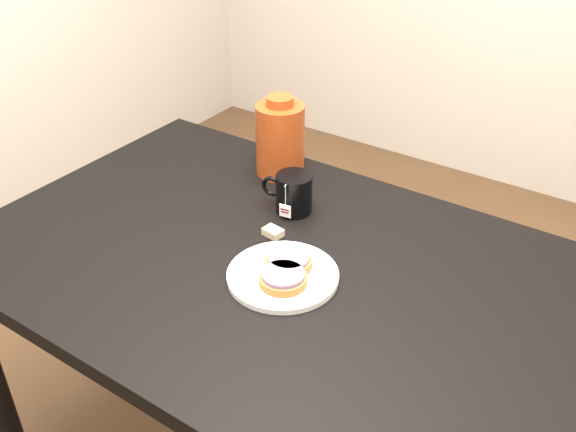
% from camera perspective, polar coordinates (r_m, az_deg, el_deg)
% --- Properties ---
extents(table, '(1.40, 0.90, 0.75)m').
position_cam_1_polar(table, '(1.48, -1.02, -6.53)').
color(table, black).
rests_on(table, ground_plane).
extents(plate, '(0.24, 0.24, 0.02)m').
position_cam_1_polar(plate, '(1.37, -0.46, -5.24)').
color(plate, white).
rests_on(plate, table).
extents(bagel_back, '(0.14, 0.14, 0.03)m').
position_cam_1_polar(bagel_back, '(1.38, 0.04, -4.01)').
color(bagel_back, brown).
rests_on(bagel_back, plate).
extents(bagel_front, '(0.14, 0.14, 0.03)m').
position_cam_1_polar(bagel_front, '(1.34, -0.44, -5.52)').
color(bagel_front, brown).
rests_on(bagel_front, plate).
extents(mug, '(0.14, 0.10, 0.10)m').
position_cam_1_polar(mug, '(1.57, 0.46, 2.06)').
color(mug, black).
rests_on(mug, table).
extents(teabag_pouch, '(0.05, 0.04, 0.02)m').
position_cam_1_polar(teabag_pouch, '(1.50, -1.34, -1.44)').
color(teabag_pouch, '#C6B793').
rests_on(teabag_pouch, table).
extents(bagel_package, '(0.13, 0.13, 0.22)m').
position_cam_1_polar(bagel_package, '(1.72, -0.70, 6.91)').
color(bagel_package, maroon).
rests_on(bagel_package, table).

